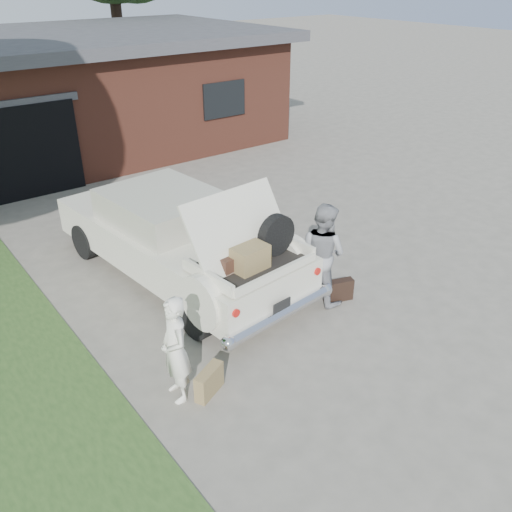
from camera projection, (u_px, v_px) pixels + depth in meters
ground at (280, 334)px, 8.28m from camera, size 90.00×90.00×0.00m
house at (59, 92)px, 16.04m from camera, size 12.80×7.80×3.30m
sedan at (177, 237)px, 9.51m from camera, size 2.52×5.43×2.02m
woman_left at (175, 350)px, 6.75m from camera, size 0.43×0.58×1.48m
woman_right at (322, 253)px, 8.76m from camera, size 0.79×0.94×1.73m
suitcase_left at (209, 382)px, 7.04m from camera, size 0.51×0.35×0.38m
suitcase_right at (339, 290)px, 9.04m from camera, size 0.51×0.30×0.37m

